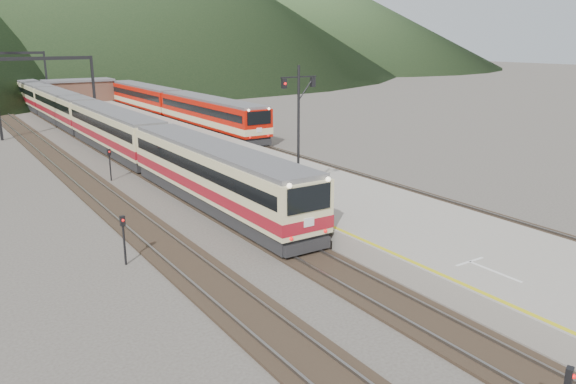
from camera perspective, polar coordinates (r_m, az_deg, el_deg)
track_main at (r=49.43m, az=-16.26°, el=3.46°), size 2.60×200.00×0.23m
track_far at (r=48.26m, az=-21.92°, el=2.68°), size 2.60×200.00×0.23m
track_second at (r=53.81m, az=-4.49°, el=4.96°), size 2.60×200.00×0.23m
platform at (r=49.40m, az=-9.39°, el=4.38°), size 8.00×100.00×1.00m
gantry_near at (r=62.56m, az=-23.39°, el=10.32°), size 9.55×0.25×8.00m
gantry_far at (r=87.23m, az=-26.46°, el=11.06°), size 9.55×0.25×8.00m
station_shed at (r=86.95m, az=-20.47°, el=9.67°), size 9.40×4.40×3.10m
hill_c at (r=249.87m, az=-3.67°, el=18.81°), size 160.00×160.00×50.00m
main_train at (r=60.62m, az=-19.85°, el=7.08°), size 2.84×77.85×3.47m
second_train at (r=69.07m, az=-11.58°, el=8.65°), size 2.97×40.44×3.62m
signal_mast at (r=29.83m, az=1.07°, el=7.19°), size 2.20×0.19×7.40m
short_signal_b at (r=41.29m, az=-17.66°, el=3.07°), size 0.25×0.21×2.27m
short_signal_c at (r=25.67m, az=-16.37°, el=-4.07°), size 0.23×0.17×2.27m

